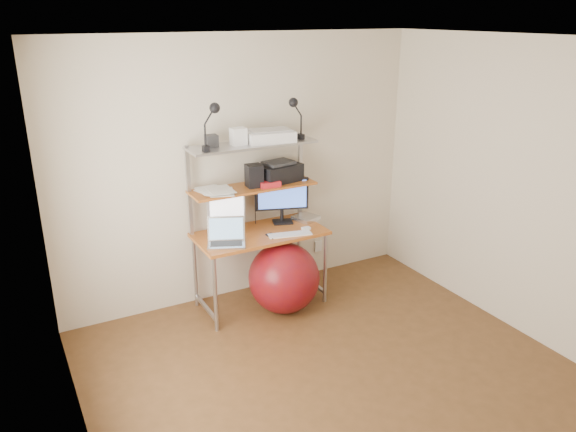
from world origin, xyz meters
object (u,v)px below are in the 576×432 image
(laptop, at_px, (226,238))
(exercise_ball, at_px, (284,278))
(monitor_black, at_px, (282,197))
(printer, at_px, (279,172))
(monitor_silver, at_px, (227,210))

(laptop, relative_size, exercise_ball, 0.61)
(monitor_black, xyz_separation_m, laptop, (-0.67, -0.24, -0.21))
(printer, xyz_separation_m, exercise_ball, (-0.15, -0.38, -0.91))
(printer, bearing_deg, monitor_silver, 171.47)
(monitor_silver, relative_size, exercise_ball, 0.61)
(laptop, distance_m, printer, 0.84)
(laptop, relative_size, printer, 0.91)
(laptop, height_order, exercise_ball, laptop)
(monitor_black, relative_size, laptop, 1.28)
(monitor_silver, relative_size, printer, 0.91)
(monitor_silver, relative_size, laptop, 1.00)
(laptop, bearing_deg, monitor_silver, 89.26)
(monitor_black, distance_m, laptop, 0.75)
(monitor_black, distance_m, printer, 0.24)
(monitor_black, distance_m, exercise_ball, 0.77)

